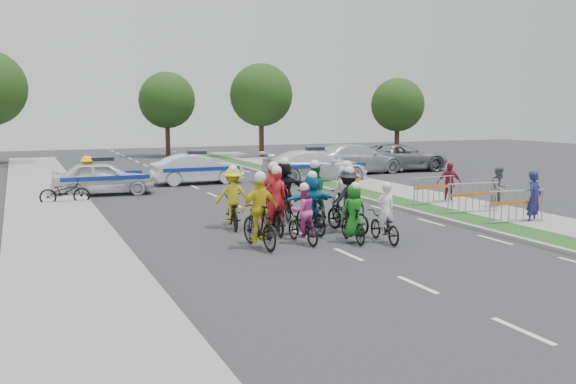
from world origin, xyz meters
name	(u,v)px	position (x,y,z in m)	size (l,w,h in m)	color
ground	(348,255)	(0.00, 0.00, 0.00)	(90.00, 90.00, 0.00)	#28282B
curb_right	(409,210)	(5.10, 5.00, 0.06)	(0.20, 60.00, 0.12)	gray
grass_strip	(425,209)	(5.80, 5.00, 0.06)	(1.20, 60.00, 0.11)	#1B4A17
sidewalk_right	(466,206)	(7.60, 5.00, 0.07)	(2.40, 60.00, 0.13)	gray
sidewalk_left	(60,236)	(-6.50, 5.00, 0.07)	(3.00, 60.00, 0.13)	gray
rider_0	(384,222)	(1.61, 0.95, 0.56)	(0.70, 1.68, 1.67)	black
rider_1	(353,219)	(0.81, 1.24, 0.66)	(0.74, 1.63, 1.67)	black
rider_2	(303,220)	(-0.49, 1.70, 0.63)	(0.73, 1.67, 1.66)	black
rider_3	(259,219)	(-1.77, 1.60, 0.77)	(1.06, 1.97, 2.03)	black
rider_4	(348,207)	(1.36, 2.59, 0.76)	(1.18, 2.01, 1.97)	black
rider_5	(311,208)	(0.26, 2.76, 0.78)	(1.50, 1.79, 1.85)	black
rider_6	(276,211)	(-0.64, 3.28, 0.66)	(1.01, 2.05, 2.00)	black
rider_7	(345,201)	(1.77, 3.50, 0.79)	(0.88, 1.97, 2.05)	black
rider_8	(314,201)	(1.00, 4.16, 0.75)	(0.91, 2.06, 2.04)	black
rider_9	(272,202)	(-0.38, 4.21, 0.77)	(1.06, 1.98, 2.03)	black
rider_10	(233,204)	(-1.53, 4.59, 0.75)	(1.17, 1.99, 1.93)	black
rider_11	(284,193)	(0.52, 5.44, 0.85)	(1.67, 1.99, 2.03)	black
police_car_0	(103,178)	(-4.19, 13.94, 0.71)	(1.68, 4.18, 1.43)	silver
police_car_1	(197,169)	(0.46, 16.18, 0.71)	(1.51, 4.32, 1.42)	silver
police_car_2	(315,166)	(6.07, 14.74, 0.78)	(2.19, 5.38, 1.56)	silver
civilian_sedan	(356,159)	(9.88, 17.48, 0.83)	(2.31, 5.69, 1.65)	silver
civilian_suv	(401,157)	(13.01, 17.77, 0.78)	(2.58, 5.60, 1.56)	slate
spectator_0	(534,198)	(7.32, 1.40, 0.85)	(0.62, 0.41, 1.70)	navy
spectator_1	(499,188)	(8.31, 4.11, 0.79)	(0.77, 0.60, 1.58)	#595A5E
spectator_2	(449,183)	(7.54, 5.99, 0.80)	(0.93, 0.39, 1.59)	maroon
marshal_hiviz	(88,176)	(-4.81, 13.96, 0.83)	(1.07, 0.61, 1.66)	yellow
barrier_0	(516,208)	(6.70, 1.48, 0.56)	(2.00, 0.50, 1.12)	#A5A8AD
barrier_1	(473,199)	(6.70, 3.56, 0.56)	(2.00, 0.50, 1.12)	#A5A8AD
barrier_2	(434,191)	(6.70, 5.77, 0.56)	(2.00, 0.50, 1.12)	#A5A8AD
cone_0	(353,189)	(5.14, 9.16, 0.34)	(0.40, 0.40, 0.70)	#F24C0C
cone_1	(356,178)	(7.26, 12.67, 0.34)	(0.40, 0.40, 0.70)	#F24C0C
parked_bike	(65,192)	(-5.90, 11.63, 0.48)	(0.64, 1.83, 0.96)	black
tree_1	(261,95)	(9.00, 30.00, 4.54)	(4.55, 4.55, 6.82)	#382619
tree_2	(398,105)	(18.00, 26.00, 3.83)	(3.85, 3.85, 5.77)	#382619
tree_4	(167,100)	(3.00, 34.00, 4.19)	(4.20, 4.20, 6.30)	#382619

